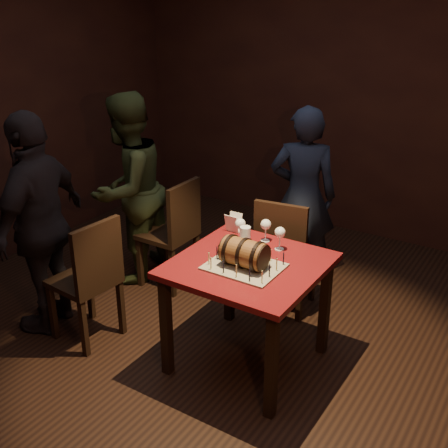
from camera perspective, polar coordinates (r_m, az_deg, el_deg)
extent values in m
plane|color=black|center=(4.01, -0.24, -12.84)|extent=(5.00, 5.00, 0.00)
cube|color=black|center=(5.59, 14.12, 12.67)|extent=(5.00, 0.04, 2.80)
cube|color=#540E12|center=(3.54, 2.53, -4.22)|extent=(0.90, 0.90, 0.04)
cube|color=black|center=(3.65, -5.89, -10.27)|extent=(0.06, 0.06, 0.71)
cube|color=black|center=(3.31, 4.85, -14.22)|extent=(0.06, 0.06, 0.71)
cube|color=black|center=(4.18, 0.56, -5.46)|extent=(0.06, 0.06, 0.71)
cube|color=black|center=(3.89, 10.20, -8.28)|extent=(0.06, 0.06, 0.71)
cube|color=gray|center=(3.47, 2.06, -4.35)|extent=(0.45, 0.35, 0.01)
cylinder|color=brown|center=(3.43, 2.08, -2.96)|extent=(0.26, 0.18, 0.18)
cylinder|color=black|center=(3.47, 0.70, -2.58)|extent=(0.02, 0.19, 0.19)
cylinder|color=black|center=(3.43, 2.08, -2.96)|extent=(0.02, 0.19, 0.19)
cylinder|color=black|center=(3.39, 3.50, -3.35)|extent=(0.02, 0.19, 0.19)
cylinder|color=black|center=(3.49, 0.17, -2.44)|extent=(0.01, 0.17, 0.17)
cylinder|color=black|center=(3.37, 4.07, -3.51)|extent=(0.01, 0.17, 0.17)
cylinder|color=black|center=(3.50, -0.12, -2.36)|extent=(0.04, 0.02, 0.02)
sphere|color=black|center=(3.51, -0.39, -2.28)|extent=(0.03, 0.03, 0.03)
cylinder|color=#E7DE8A|center=(3.41, -1.34, -3.99)|extent=(0.01, 0.01, 0.08)
cylinder|color=black|center=(3.39, -1.35, -3.32)|extent=(0.00, 0.00, 0.01)
cylinder|color=black|center=(3.37, -0.06, -4.38)|extent=(0.01, 0.01, 0.08)
cylinder|color=black|center=(3.35, -0.06, -3.69)|extent=(0.00, 0.00, 0.01)
cylinder|color=#E7DE8A|center=(3.33, 1.26, -4.77)|extent=(0.01, 0.01, 0.08)
cylinder|color=black|center=(3.30, 1.27, -4.08)|extent=(0.00, 0.00, 0.01)
cylinder|color=black|center=(3.29, 2.62, -5.16)|extent=(0.01, 0.01, 0.08)
cylinder|color=black|center=(3.26, 2.63, -4.47)|extent=(0.00, 0.00, 0.01)
cylinder|color=#E7DE8A|center=(3.27, 3.88, -5.36)|extent=(0.01, 0.01, 0.08)
cylinder|color=black|center=(3.25, 3.90, -4.66)|extent=(0.00, 0.00, 0.01)
cylinder|color=black|center=(3.34, 4.64, -4.72)|extent=(0.01, 0.01, 0.08)
cylinder|color=black|center=(3.32, 4.67, -4.04)|extent=(0.00, 0.00, 0.01)
cylinder|color=#E7DE8A|center=(3.41, 5.37, -4.11)|extent=(0.01, 0.01, 0.08)
cylinder|color=black|center=(3.39, 5.39, -3.44)|extent=(0.00, 0.00, 0.01)
cylinder|color=black|center=(3.48, 6.06, -3.53)|extent=(0.01, 0.01, 0.08)
cylinder|color=black|center=(3.46, 6.09, -2.87)|extent=(0.00, 0.00, 0.01)
cylinder|color=#E7DE8A|center=(3.52, 4.74, -3.18)|extent=(0.01, 0.01, 0.08)
cylinder|color=black|center=(3.50, 4.77, -2.52)|extent=(0.00, 0.00, 0.01)
cylinder|color=black|center=(3.56, 3.46, -2.83)|extent=(0.01, 0.01, 0.08)
cylinder|color=black|center=(3.54, 3.47, -2.18)|extent=(0.00, 0.00, 0.01)
cylinder|color=#E7DE8A|center=(3.60, 2.20, -2.49)|extent=(0.01, 0.01, 0.08)
cylinder|color=black|center=(3.58, 2.21, -1.84)|extent=(0.00, 0.00, 0.01)
cylinder|color=black|center=(3.64, 0.97, -2.16)|extent=(0.01, 0.01, 0.08)
cylinder|color=black|center=(3.62, 0.97, -1.52)|extent=(0.00, 0.00, 0.01)
cylinder|color=#E7DE8A|center=(3.60, 0.07, -2.42)|extent=(0.01, 0.01, 0.08)
cylinder|color=black|center=(3.58, 0.07, -1.78)|extent=(0.00, 0.00, 0.01)
cylinder|color=black|center=(3.54, -0.72, -2.96)|extent=(0.01, 0.01, 0.08)
cylinder|color=black|center=(3.52, -0.73, -2.30)|extent=(0.00, 0.00, 0.01)
cylinder|color=#E7DE8A|center=(3.47, -1.55, -3.52)|extent=(0.01, 0.01, 0.08)
cylinder|color=black|center=(3.45, -1.55, -2.85)|extent=(0.00, 0.00, 0.01)
cylinder|color=silver|center=(3.83, 1.64, -1.64)|extent=(0.06, 0.06, 0.01)
cylinder|color=silver|center=(3.81, 1.65, -1.00)|extent=(0.01, 0.01, 0.09)
sphere|color=silver|center=(3.78, 1.66, 0.04)|extent=(0.07, 0.07, 0.07)
sphere|color=#591114|center=(3.78, 1.66, -0.06)|extent=(0.05, 0.05, 0.05)
cylinder|color=silver|center=(3.82, 4.22, -1.72)|extent=(0.06, 0.06, 0.01)
cylinder|color=silver|center=(3.80, 4.24, -1.08)|extent=(0.01, 0.01, 0.09)
sphere|color=silver|center=(3.77, 4.27, -0.04)|extent=(0.07, 0.07, 0.07)
cylinder|color=silver|center=(3.72, 5.64, -2.56)|extent=(0.06, 0.06, 0.01)
cylinder|color=silver|center=(3.70, 5.67, -1.90)|extent=(0.01, 0.01, 0.09)
sphere|color=silver|center=(3.66, 5.71, -0.84)|extent=(0.07, 0.07, 0.07)
sphere|color=#BF594C|center=(3.67, 5.71, -0.94)|extent=(0.05, 0.05, 0.05)
cylinder|color=silver|center=(3.70, 2.16, -1.37)|extent=(0.07, 0.07, 0.15)
cylinder|color=#9E5414|center=(3.70, 2.16, -1.61)|extent=(0.06, 0.06, 0.11)
cylinder|color=white|center=(3.68, 2.17, -0.68)|extent=(0.06, 0.06, 0.02)
cube|color=black|center=(4.34, 6.37, -3.09)|extent=(0.45, 0.45, 0.04)
cube|color=black|center=(4.55, 8.97, -5.25)|extent=(0.04, 0.04, 0.43)
cube|color=black|center=(4.63, 4.92, -4.46)|extent=(0.04, 0.04, 0.43)
cube|color=black|center=(4.26, 7.68, -7.26)|extent=(0.04, 0.04, 0.43)
cube|color=black|center=(4.35, 3.38, -6.37)|extent=(0.04, 0.04, 0.43)
cube|color=black|center=(4.07, 5.72, -0.97)|extent=(0.40, 0.10, 0.46)
cube|color=black|center=(4.67, -5.76, -1.06)|extent=(0.40, 0.40, 0.04)
cube|color=black|center=(4.99, -6.00, -2.40)|extent=(0.04, 0.04, 0.43)
cube|color=black|center=(4.75, -8.53, -3.89)|extent=(0.04, 0.04, 0.43)
cube|color=black|center=(4.80, -2.80, -3.36)|extent=(0.04, 0.04, 0.43)
cube|color=black|center=(4.56, -5.26, -4.97)|extent=(0.04, 0.04, 0.43)
cube|color=black|center=(4.47, -4.06, 1.35)|extent=(0.04, 0.40, 0.46)
cube|color=black|center=(4.06, -14.04, -5.63)|extent=(0.43, 0.43, 0.04)
cube|color=black|center=(4.38, -13.45, -6.81)|extent=(0.04, 0.04, 0.43)
cube|color=black|center=(4.21, -17.01, -8.55)|extent=(0.04, 0.04, 0.43)
cube|color=black|center=(4.15, -10.40, -8.33)|extent=(0.04, 0.04, 0.43)
cube|color=black|center=(3.97, -14.04, -10.27)|extent=(0.04, 0.04, 0.43)
cube|color=black|center=(3.82, -12.69, -3.18)|extent=(0.07, 0.40, 0.46)
imported|color=#1A2034|center=(4.67, 8.01, 2.84)|extent=(0.64, 0.54, 1.50)
imported|color=#343E1F|center=(4.70, -9.73, 3.46)|extent=(0.65, 0.81, 1.59)
imported|color=black|center=(4.14, -18.09, -0.02)|extent=(0.63, 1.02, 1.62)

